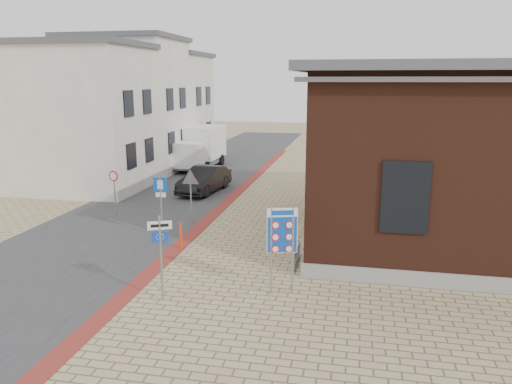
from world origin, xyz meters
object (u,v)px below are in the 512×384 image
Objects in this scene: essen_sign at (160,245)px; bollard at (181,236)px; parking_sign at (161,196)px; box_truck at (200,147)px; border_sign at (282,233)px; sedan at (204,180)px.

essen_sign reaches higher than bollard.
essen_sign is 0.99× the size of parking_sign.
border_sign is at bearing -63.58° from box_truck.
parking_sign is 2.07m from bollard.
sedan is 8.50m from parking_sign.
box_truck is (-2.63, 7.45, 0.79)m from sedan.
sedan is at bearing 100.10° from border_sign.
bollard is (1.21, -1.16, -1.22)m from parking_sign.
parking_sign is (-2.21, 5.46, 0.07)m from essen_sign.
sedan reaches higher than bollard.
essen_sign is (5.69, -21.31, 0.17)m from box_truck.
box_truck is 22.05m from essen_sign.
parking_sign reaches higher than essen_sign.
sedan is 1.75× the size of essen_sign.
border_sign is 7.00m from parking_sign.
box_truck is at bearing 97.55° from border_sign.
essen_sign is (-3.30, -1.15, -0.21)m from border_sign.
border_sign is (6.36, -12.70, 1.16)m from sedan.
box_truck is 2.16× the size of border_sign.
border_sign is 1.04× the size of essen_sign.
box_truck is at bearing 80.36° from essen_sign.
parking_sign is at bearing 125.51° from border_sign.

